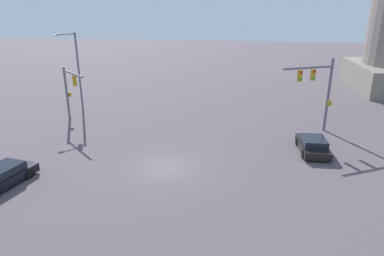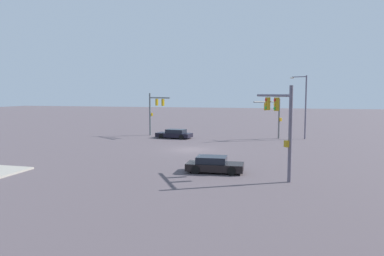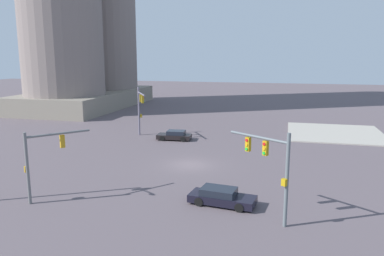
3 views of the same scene
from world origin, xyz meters
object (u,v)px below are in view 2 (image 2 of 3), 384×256
at_px(traffic_signal_cross_street, 274,113).
at_px(sedan_car_approaching, 175,134).
at_px(streetlamp_curved_arm, 304,102).
at_px(sedan_car_waiting_far, 214,165).
at_px(traffic_signal_opposite_side, 282,119).
at_px(traffic_signal_near_corner, 154,108).

bearing_deg(traffic_signal_cross_street, sedan_car_approaching, -39.23).
relative_size(traffic_signal_cross_street, sedan_car_approaching, 1.07).
relative_size(streetlamp_curved_arm, sedan_car_waiting_far, 1.88).
bearing_deg(traffic_signal_opposite_side, streetlamp_curved_arm, -36.44).
height_order(streetlamp_curved_arm, sedan_car_approaching, streetlamp_curved_arm).
height_order(traffic_signal_near_corner, traffic_signal_opposite_side, traffic_signal_opposite_side).
height_order(traffic_signal_opposite_side, streetlamp_curved_arm, streetlamp_curved_arm).
height_order(traffic_signal_cross_street, sedan_car_approaching, traffic_signal_cross_street).
bearing_deg(sedan_car_approaching, traffic_signal_opposite_side, 132.34).
xyz_separation_m(traffic_signal_near_corner, traffic_signal_opposite_side, (22.20, 17.82, 0.28)).
relative_size(traffic_signal_near_corner, sedan_car_approaching, 1.22).
relative_size(sedan_car_approaching, sedan_car_waiting_far, 1.12).
bearing_deg(traffic_signal_opposite_side, traffic_signal_cross_street, -27.35).
bearing_deg(traffic_signal_cross_street, traffic_signal_near_corner, -48.30).
bearing_deg(sedan_car_waiting_far, traffic_signal_near_corner, 117.20).
bearing_deg(traffic_signal_near_corner, traffic_signal_cross_street, 36.34).
relative_size(traffic_signal_opposite_side, sedan_car_waiting_far, 1.47).
height_order(traffic_signal_near_corner, streetlamp_curved_arm, streetlamp_curved_arm).
xyz_separation_m(traffic_signal_cross_street, sedan_car_waiting_far, (21.93, -3.44, -2.90)).
height_order(traffic_signal_cross_street, streetlamp_curved_arm, streetlamp_curved_arm).
bearing_deg(traffic_signal_opposite_side, sedan_car_approaching, 4.11).
bearing_deg(traffic_signal_near_corner, streetlamp_curved_arm, 39.66).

